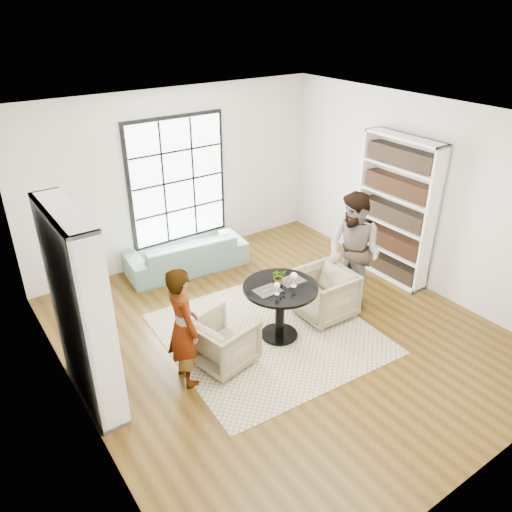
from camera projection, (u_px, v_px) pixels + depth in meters
ground at (280, 333)px, 7.12m from camera, size 6.00×6.00×0.00m
room_shell at (258, 241)px, 6.93m from camera, size 6.00×6.01×6.00m
rug at (268, 333)px, 7.11m from camera, size 2.90×2.90×0.01m
pedestal_table at (280, 301)px, 6.80m from camera, size 1.02×1.02×0.81m
sofa at (187, 254)px, 8.67m from camera, size 2.14×1.01×0.60m
armchair_left at (224, 342)px, 6.41m from camera, size 0.86×0.85×0.66m
armchair_right at (324, 294)px, 7.37m from camera, size 0.83×0.81×0.74m
person_left at (183, 327)px, 5.92m from camera, size 0.41×0.60×1.58m
person_right at (354, 252)px, 7.40m from camera, size 0.79×0.96×1.82m
placemat_left at (268, 291)px, 6.59m from camera, size 0.34×0.27×0.01m
placemat_right at (292, 281)px, 6.82m from camera, size 0.34×0.27×0.01m
cutlery_left at (268, 290)px, 6.59m from camera, size 0.14×0.22×0.01m
cutlery_right at (292, 280)px, 6.82m from camera, size 0.14×0.22×0.01m
wine_glass_left at (277, 286)px, 6.46m from camera, size 0.08×0.08×0.18m
wine_glass_right at (294, 277)px, 6.63m from camera, size 0.10×0.10×0.21m
flower_centerpiece at (279, 276)px, 6.72m from camera, size 0.22×0.20×0.22m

